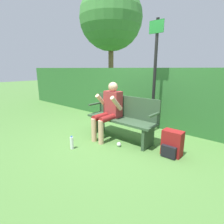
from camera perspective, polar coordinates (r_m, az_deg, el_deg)
ground_plane at (r=3.91m, az=2.65°, el=-8.72°), size 40.00×40.00×0.00m
hedge_back at (r=4.86m, az=13.22°, el=4.83°), size 12.00×0.42×1.53m
park_bench at (r=3.80m, az=3.35°, el=-1.81°), size 1.61×0.44×0.93m
person_seated at (r=3.80m, az=-0.88°, el=1.33°), size 0.51×0.66×1.23m
backpack at (r=3.31m, az=18.98°, el=-9.83°), size 0.34×0.28×0.46m
water_bottle at (r=3.49m, az=-12.97°, el=-9.78°), size 0.07×0.07×0.26m
signpost at (r=4.18m, az=13.77°, el=12.58°), size 0.33×0.09×2.55m
tree at (r=9.49m, az=-0.36°, el=28.20°), size 3.01×3.01×5.35m
litter_crumple at (r=3.54m, az=2.26°, el=-10.53°), size 0.09×0.09×0.09m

